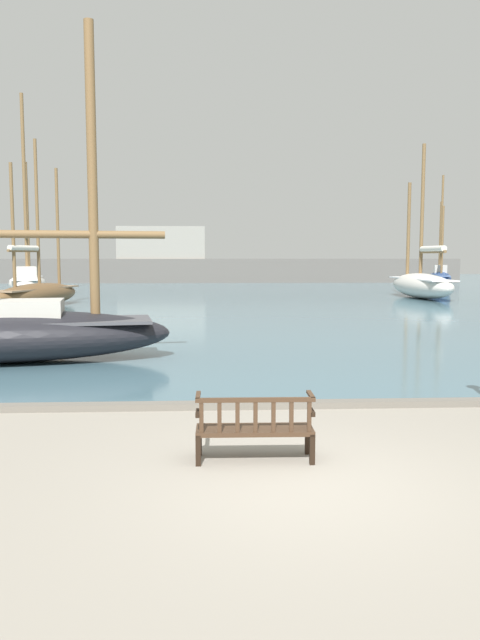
# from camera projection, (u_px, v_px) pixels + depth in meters

# --- Properties ---
(ground_plane) EXTENTS (160.00, 160.00, 0.00)m
(ground_plane) POSITION_uv_depth(u_px,v_px,m) (302.00, 484.00, 7.67)
(ground_plane) COLOR gray
(harbor_water) EXTENTS (100.00, 80.00, 0.08)m
(harbor_water) POSITION_uv_depth(u_px,v_px,m) (222.00, 289.00, 51.38)
(harbor_water) COLOR slate
(harbor_water) RESTS_ON ground
(quay_edge_kerb) EXTENTS (40.00, 0.30, 0.12)m
(quay_edge_kerb) POSITION_uv_depth(u_px,v_px,m) (271.00, 405.00, 11.49)
(quay_edge_kerb) COLOR slate
(quay_edge_kerb) RESTS_ON ground
(park_bench) EXTENTS (1.61, 0.55, 0.92)m
(park_bench) POSITION_uv_depth(u_px,v_px,m) (255.00, 427.00, 8.50)
(park_bench) COLOR black
(park_bench) RESTS_ON ground
(sailboat_outer_starboard) EXTENTS (8.91, 3.82, 10.39)m
(sailboat_outer_starboard) POSITION_uv_depth(u_px,v_px,m) (2.00, 327.00, 15.91)
(sailboat_outer_starboard) COLOR black
(sailboat_outer_starboard) RESTS_ON harbor_water
(sailboat_outer_port) EXTENTS (2.65, 8.62, 9.78)m
(sailboat_outer_port) POSITION_uv_depth(u_px,v_px,m) (421.00, 283.00, 40.14)
(sailboat_outer_port) COLOR silver
(sailboat_outer_port) RESTS_ON harbor_water
(sailboat_far_starboard) EXTENTS (4.82, 10.26, 14.34)m
(sailboat_far_starboard) POSITION_uv_depth(u_px,v_px,m) (28.00, 279.00, 45.78)
(sailboat_far_starboard) COLOR silver
(sailboat_far_starboard) RESTS_ON harbor_water
(sailboat_distant_harbor) EXTENTS (3.80, 7.44, 8.78)m
(sailboat_distant_harbor) POSITION_uv_depth(u_px,v_px,m) (38.00, 292.00, 33.04)
(sailboat_distant_harbor) COLOR brown
(sailboat_distant_harbor) RESTS_ON harbor_water
(sailboat_mid_port) EXTENTS (4.05, 9.09, 9.06)m
(sailboat_mid_port) POSITION_uv_depth(u_px,v_px,m) (440.00, 278.00, 49.84)
(sailboat_mid_port) COLOR navy
(sailboat_mid_port) RESTS_ON harbor_water
(far_breakwater) EXTENTS (48.90, 2.40, 5.72)m
(far_breakwater) POSITION_uv_depth(u_px,v_px,m) (210.00, 266.00, 63.22)
(far_breakwater) COLOR #66605B
(far_breakwater) RESTS_ON ground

